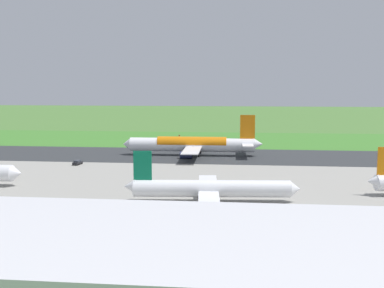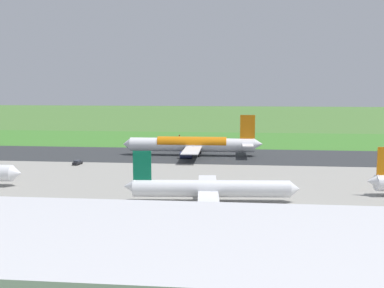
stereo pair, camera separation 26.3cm
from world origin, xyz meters
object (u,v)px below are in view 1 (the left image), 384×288
object	(u,v)px
service_car_followme	(77,162)
traffic_cone_orange	(164,140)
airliner_main	(193,144)
airliner_parked_mid	(211,188)
no_stopping_sign	(179,137)

from	to	relation	value
service_car_followme	traffic_cone_orange	size ratio (longest dim) A/B	8.06
airliner_main	traffic_cone_orange	distance (m)	48.71
service_car_followme	traffic_cone_orange	xyz separation A→B (m)	(-18.66, -69.29, -0.57)
service_car_followme	airliner_parked_mid	bearing A→B (deg)	136.78
airliner_main	no_stopping_sign	world-z (taller)	airliner_main
airliner_main	traffic_cone_orange	xyz separation A→B (m)	(18.55, -44.85, -4.08)
airliner_parked_mid	no_stopping_sign	size ratio (longest dim) A/B	14.09
service_car_followme	no_stopping_sign	size ratio (longest dim) A/B	1.51
airliner_main	airliner_parked_mid	bearing A→B (deg)	99.02
airliner_main	traffic_cone_orange	world-z (taller)	airliner_main
airliner_main	airliner_parked_mid	distance (m)	70.69
no_stopping_sign	traffic_cone_orange	world-z (taller)	no_stopping_sign
airliner_parked_mid	traffic_cone_orange	size ratio (longest dim) A/B	75.05
airliner_parked_mid	service_car_followme	size ratio (longest dim) A/B	9.31
traffic_cone_orange	no_stopping_sign	bearing A→B (deg)	-175.02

